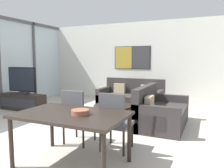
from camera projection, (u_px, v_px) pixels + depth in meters
wall_back at (129, 62)px, 7.92m from camera, size 7.30×0.09×2.80m
area_rug at (113, 119)px, 5.47m from camera, size 2.28×1.60×0.01m
tv_console at (23, 102)px, 6.41m from camera, size 1.44×0.40×0.48m
television at (22, 81)px, 6.34m from camera, size 1.02×0.20×0.78m
sofa_main at (131, 99)px, 6.70m from camera, size 1.90×0.95×0.89m
sofa_side at (159, 113)px, 4.91m from camera, size 0.95×1.62×0.89m
coffee_table at (113, 109)px, 5.44m from camera, size 0.97×0.97×0.35m
dining_table at (72, 118)px, 3.02m from camera, size 1.52×0.96×0.74m
dining_chair_left at (77, 115)px, 3.80m from camera, size 0.46×0.46×0.96m
dining_chair_centre at (115, 119)px, 3.49m from camera, size 0.46×0.46×0.96m
fruit_bowl at (80, 112)px, 2.93m from camera, size 0.24×0.24×0.07m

